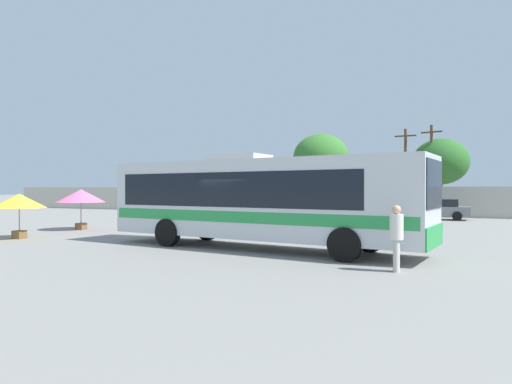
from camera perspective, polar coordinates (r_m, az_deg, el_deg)
ground_plane at (r=26.01m, az=8.16°, el=-4.41°), size 300.00×300.00×0.00m
perimeter_wall at (r=38.39m, az=13.45°, el=-1.11°), size 80.00×0.30×2.36m
coach_bus_silver_green at (r=16.46m, az=-0.03°, el=-0.78°), size 12.28×4.07×3.44m
attendant_by_bus_door at (r=12.42m, az=17.29°, el=-5.10°), size 0.35×0.35×1.75m
vendor_umbrella_near_gate_yellow at (r=22.26m, az=-27.69°, el=-1.08°), size 2.24×2.24×1.96m
vendor_umbrella_secondary_pink at (r=25.80m, az=-21.21°, el=-0.50°), size 2.52×2.52×2.16m
parked_car_leftmost_maroon at (r=40.20m, az=-6.30°, el=-1.61°), size 4.35×2.02×1.46m
parked_car_second_red at (r=37.41m, az=0.61°, el=-1.75°), size 4.26×2.04×1.48m
parked_car_third_silver at (r=35.81m, az=11.65°, el=-1.84°), size 4.31×2.26×1.49m
parked_car_rightmost_grey at (r=34.57m, az=21.90°, el=-1.97°), size 4.40×2.02×1.45m
utility_pole_near at (r=41.50m, az=21.25°, el=2.88°), size 1.76×0.62×7.65m
utility_pole_far at (r=41.31m, az=18.33°, el=2.71°), size 1.80×0.27×7.38m
roadside_tree_left at (r=43.86m, az=1.00°, el=2.25°), size 4.03×4.03×5.33m
roadside_tree_midleft at (r=44.85m, az=8.19°, el=4.33°), size 5.41×5.41×7.57m
roadside_tree_midright at (r=42.74m, az=22.27°, el=3.56°), size 4.73×4.73×6.59m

